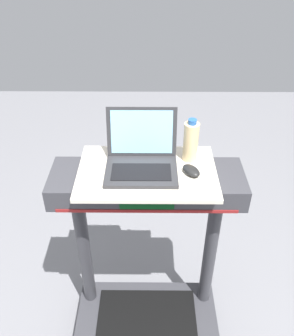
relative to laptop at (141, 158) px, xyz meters
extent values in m
cylinder|color=#38383D|center=(-0.31, -0.03, -0.59)|extent=(0.07, 0.07, 0.81)
cylinder|color=#38383D|center=(0.37, -0.03, -0.59)|extent=(0.07, 0.07, 0.81)
cube|color=#38383D|center=(0.03, -0.03, -0.13)|extent=(0.90, 0.28, 0.11)
cube|color=#0C3F19|center=(0.03, -0.17, -0.13)|extent=(0.24, 0.01, 0.06)
cube|color=maroon|center=(0.03, -0.17, -0.17)|extent=(0.81, 0.00, 0.02)
cube|color=beige|center=(0.03, -0.03, -0.06)|extent=(0.63, 0.41, 0.02)
cube|color=#2D2D30|center=(0.00, -0.05, -0.04)|extent=(0.32, 0.23, 0.02)
cube|color=black|center=(0.00, -0.06, -0.03)|extent=(0.26, 0.13, 0.00)
cube|color=#2D2D30|center=(0.00, 0.10, 0.08)|extent=(0.32, 0.06, 0.23)
cube|color=#8CCCF2|center=(0.00, 0.09, 0.08)|extent=(0.28, 0.05, 0.20)
ellipsoid|color=black|center=(0.22, -0.05, -0.03)|extent=(0.10, 0.12, 0.03)
cylinder|color=beige|center=(0.23, 0.07, 0.04)|extent=(0.07, 0.07, 0.19)
cylinder|color=#2659A5|center=(0.23, 0.07, 0.15)|extent=(0.04, 0.04, 0.02)
camera|label=1|loc=(0.04, -1.38, 0.94)|focal=39.53mm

